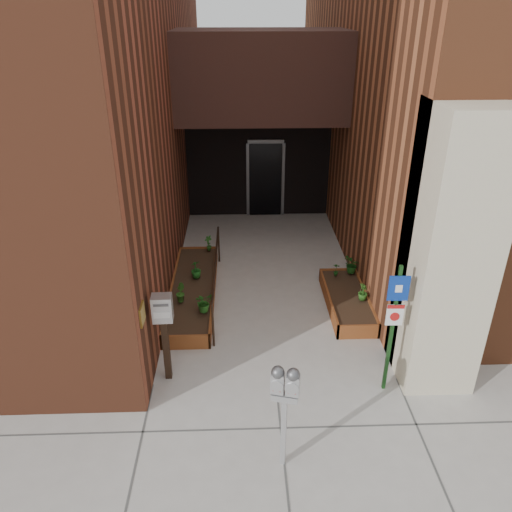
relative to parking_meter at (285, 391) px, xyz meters
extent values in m
plane|color=#9E9991|center=(0.02, 1.60, -1.25)|extent=(80.00, 80.00, 0.00)
cube|color=brown|center=(-5.98, 8.30, 3.75)|extent=(8.00, 14.60, 10.00)
cube|color=brown|center=(6.02, 8.75, 3.75)|extent=(8.00, 13.70, 10.00)
cube|color=beige|center=(2.57, 1.80, 0.95)|extent=(1.10, 1.20, 4.40)
cube|color=black|center=(0.02, 7.60, 2.75)|extent=(4.20, 2.00, 2.00)
cube|color=black|center=(0.02, 9.00, 0.25)|extent=(4.00, 0.30, 3.00)
cube|color=black|center=(0.22, 8.82, -0.20)|extent=(0.90, 0.06, 2.10)
cube|color=#B79338|center=(-1.97, 1.40, 0.25)|extent=(0.04, 0.30, 0.30)
cube|color=brown|center=(-1.53, 2.52, -1.10)|extent=(0.90, 0.04, 0.30)
cube|color=brown|center=(-1.53, 6.08, -1.10)|extent=(0.90, 0.04, 0.30)
cube|color=brown|center=(-1.96, 4.30, -1.10)|extent=(0.04, 3.60, 0.30)
cube|color=brown|center=(-1.10, 4.30, -1.10)|extent=(0.04, 3.60, 0.30)
cube|color=black|center=(-1.53, 4.30, -1.12)|extent=(0.82, 3.52, 0.26)
cube|color=brown|center=(1.62, 2.72, -1.10)|extent=(0.80, 0.04, 0.30)
cube|color=brown|center=(1.62, 4.88, -1.10)|extent=(0.80, 0.04, 0.30)
cube|color=brown|center=(1.24, 3.80, -1.10)|extent=(0.04, 2.20, 0.30)
cube|color=brown|center=(2.00, 3.80, -1.10)|extent=(0.04, 2.20, 0.30)
cube|color=black|center=(1.62, 3.80, -1.12)|extent=(0.72, 2.12, 0.26)
cylinder|color=black|center=(-1.03, 2.60, -0.80)|extent=(0.04, 0.04, 0.90)
cylinder|color=black|center=(-1.03, 5.90, -0.80)|extent=(0.04, 0.04, 0.90)
cylinder|color=black|center=(-1.03, 4.25, -0.37)|extent=(0.04, 3.30, 0.04)
cube|color=#ADADAF|center=(0.00, 0.00, -0.69)|extent=(0.08, 0.08, 1.12)
cube|color=#ADADAF|center=(0.00, 0.00, -0.09)|extent=(0.36, 0.21, 0.09)
cube|color=#ADADAF|center=(-0.09, 0.02, 0.11)|extent=(0.19, 0.15, 0.29)
sphere|color=#59595B|center=(-0.09, 0.02, 0.28)|extent=(0.17, 0.17, 0.17)
cube|color=white|center=(-0.11, -0.03, 0.14)|extent=(0.10, 0.03, 0.06)
cube|color=#B21414|center=(-0.11, -0.03, 0.05)|extent=(0.10, 0.03, 0.03)
cube|color=#ADADAF|center=(0.09, -0.02, 0.11)|extent=(0.19, 0.15, 0.29)
sphere|color=#59595B|center=(0.09, -0.02, 0.28)|extent=(0.17, 0.17, 0.17)
cube|color=white|center=(0.08, -0.08, 0.14)|extent=(0.10, 0.03, 0.06)
cube|color=#B21414|center=(0.08, -0.08, 0.05)|extent=(0.10, 0.03, 0.03)
cube|color=#163D16|center=(1.74, 1.40, -0.13)|extent=(0.05, 0.05, 2.23)
cube|color=navy|center=(1.74, 1.37, 0.63)|extent=(0.30, 0.03, 0.41)
cube|color=white|center=(1.74, 1.36, 0.63)|extent=(0.10, 0.02, 0.12)
cube|color=white|center=(1.74, 1.37, 0.17)|extent=(0.25, 0.03, 0.36)
cube|color=#B21414|center=(1.74, 1.36, 0.32)|extent=(0.25, 0.02, 0.06)
cylinder|color=#B21414|center=(1.74, 1.36, 0.15)|extent=(0.14, 0.02, 0.14)
cube|color=black|center=(-1.74, 1.79, -0.68)|extent=(0.11, 0.11, 1.14)
cube|color=silver|center=(-1.74, 1.79, 0.10)|extent=(0.32, 0.24, 0.44)
cube|color=#59595B|center=(-1.73, 1.67, 0.23)|extent=(0.23, 0.02, 0.04)
cube|color=white|center=(-1.73, 1.67, 0.05)|extent=(0.25, 0.02, 0.10)
imported|color=#24601B|center=(-1.23, 3.30, -0.76)|extent=(0.48, 0.48, 0.38)
imported|color=#295D1A|center=(-1.71, 3.68, -0.76)|extent=(0.24, 0.24, 0.38)
imported|color=#1B5819|center=(-1.47, 4.61, -0.75)|extent=(0.30, 0.30, 0.39)
imported|color=#255F1B|center=(-1.27, 5.90, -0.76)|extent=(0.28, 0.28, 0.37)
imported|color=#255718|center=(1.87, 3.60, -0.78)|extent=(0.26, 0.26, 0.34)
imported|color=#174E16|center=(1.52, 4.57, -0.80)|extent=(0.21, 0.21, 0.30)
imported|color=#194F16|center=(1.87, 4.68, -0.76)|extent=(0.47, 0.47, 0.38)
camera|label=1|loc=(-0.53, -4.71, 4.29)|focal=35.00mm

